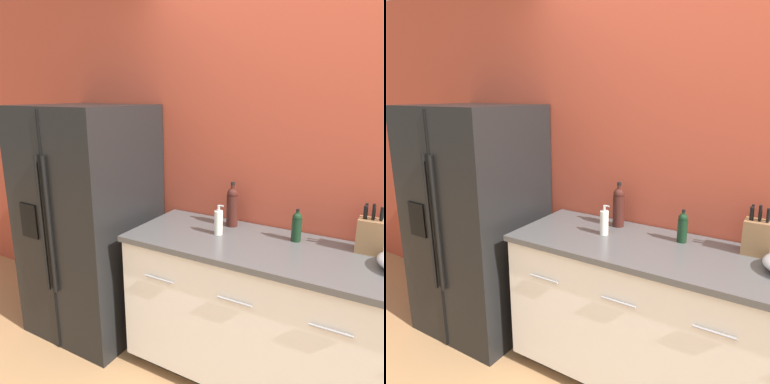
% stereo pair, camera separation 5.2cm
% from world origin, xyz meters
% --- Properties ---
extents(wall_back, '(10.00, 0.05, 2.60)m').
position_xyz_m(wall_back, '(0.00, 1.22, 1.30)').
color(wall_back, '#AD422D').
rests_on(wall_back, ground_plane).
extents(counter_unit, '(2.06, 0.64, 0.93)m').
position_xyz_m(counter_unit, '(-0.08, 0.88, 0.47)').
color(counter_unit, black).
rests_on(counter_unit, ground_plane).
extents(refrigerator, '(0.84, 0.77, 1.71)m').
position_xyz_m(refrigerator, '(-1.62, 0.81, 0.85)').
color(refrigerator, black).
rests_on(refrigerator, ground_plane).
extents(knife_block, '(0.14, 0.11, 0.29)m').
position_xyz_m(knife_block, '(0.25, 1.06, 1.03)').
color(knife_block, olive).
rests_on(knife_block, counter_unit).
extents(wine_bottle, '(0.08, 0.08, 0.30)m').
position_xyz_m(wine_bottle, '(-0.58, 1.07, 1.07)').
color(wine_bottle, '#3D1914').
rests_on(wine_bottle, counter_unit).
extents(soap_dispenser, '(0.06, 0.05, 0.19)m').
position_xyz_m(soap_dispenser, '(-0.59, 0.88, 1.01)').
color(soap_dispenser, silver).
rests_on(soap_dispenser, counter_unit).
extents(oil_bottle, '(0.06, 0.06, 0.20)m').
position_xyz_m(oil_bottle, '(-0.14, 1.02, 1.03)').
color(oil_bottle, black).
rests_on(oil_bottle, counter_unit).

